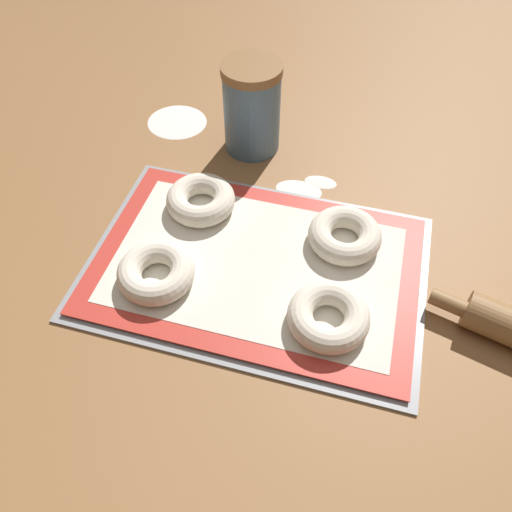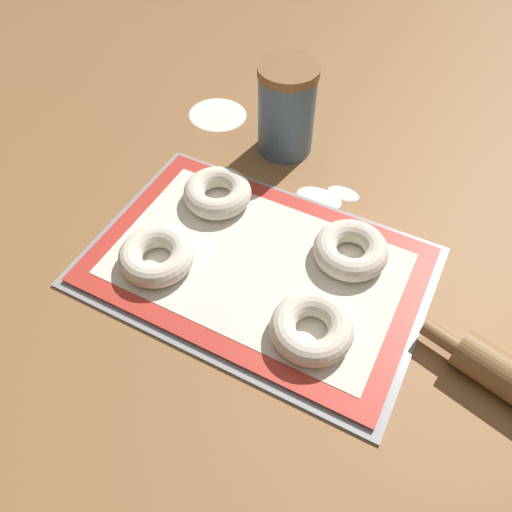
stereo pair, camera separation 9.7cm
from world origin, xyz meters
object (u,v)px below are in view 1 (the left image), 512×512
object	(u,v)px
bagel_front_left	(156,272)
bagel_front_right	(328,316)
bagel_back_left	(201,200)
flour_canister	(252,108)
baking_tray	(256,266)
bagel_back_right	(345,235)

from	to	relation	value
bagel_front_left	bagel_front_right	bearing A→B (deg)	-1.65
bagel_back_left	flour_canister	xyz separation A→B (m)	(0.03, 0.19, 0.05)
bagel_front_right	flour_canister	distance (m)	0.41
bagel_front_left	bagel_front_right	xyz separation A→B (m)	(0.25, -0.01, 0.00)
baking_tray	bagel_front_left	xyz separation A→B (m)	(-0.13, -0.07, 0.02)
bagel_front_left	bagel_back_left	bearing A→B (deg)	85.30
bagel_front_right	bagel_back_left	world-z (taller)	same
baking_tray	bagel_back_right	size ratio (longest dim) A/B	4.49
baking_tray	bagel_front_right	xyz separation A→B (m)	(0.12, -0.07, 0.02)
bagel_back_left	bagel_back_right	bearing A→B (deg)	-3.38
bagel_front_right	bagel_back_left	xyz separation A→B (m)	(-0.24, 0.16, 0.00)
bagel_front_right	bagel_back_left	distance (m)	0.29
bagel_back_right	flour_canister	size ratio (longest dim) A/B	0.68
bagel_front_left	bagel_front_right	world-z (taller)	same
baking_tray	bagel_front_right	distance (m)	0.15
bagel_back_left	bagel_back_right	size ratio (longest dim) A/B	1.00
bagel_front_right	bagel_back_right	xyz separation A→B (m)	(-0.00, 0.15, 0.00)
baking_tray	flour_canister	xyz separation A→B (m)	(-0.08, 0.28, 0.08)
bagel_back_left	bagel_front_right	bearing A→B (deg)	-34.38
bagel_front_left	flour_canister	bearing A→B (deg)	82.31
bagel_back_right	flour_canister	distance (m)	0.29
bagel_back_right	baking_tray	bearing A→B (deg)	-147.84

